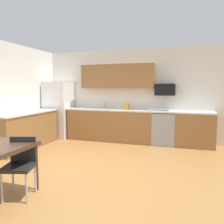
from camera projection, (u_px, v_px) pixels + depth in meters
name	position (u px, v px, depth m)	size (l,w,h in m)	color
ground_plane	(96.00, 167.00, 4.48)	(12.00, 12.00, 0.00)	#9E6B38
wall_back	(129.00, 95.00, 6.84)	(5.80, 0.10, 2.70)	white
cabinet_run_back	(110.00, 125.00, 6.76)	(2.54, 0.60, 0.90)	olive
cabinet_run_back_right	(195.00, 130.00, 6.03)	(1.01, 0.60, 0.90)	olive
cabinet_run_left	(26.00, 131.00, 5.90)	(0.60, 2.00, 0.90)	olive
countertop_back	(126.00, 110.00, 6.56)	(4.80, 0.64, 0.04)	silver
countertop_left	(25.00, 113.00, 5.85)	(0.64, 2.00, 0.04)	silver
upper_cabinets_back	(117.00, 76.00, 6.67)	(2.20, 0.34, 0.70)	olive
refrigerator	(59.00, 110.00, 7.16)	(0.76, 0.70, 1.75)	white
oven_range	(164.00, 128.00, 6.27)	(0.60, 0.60, 0.91)	#999BA0
microwave	(165.00, 90.00, 6.25)	(0.54, 0.36, 0.32)	black
sink_basin	(103.00, 111.00, 6.78)	(0.48, 0.40, 0.14)	#A5A8AD
sink_faucet	(105.00, 105.00, 6.94)	(0.02, 0.02, 0.24)	#B2B5BA
chair_near_table	(21.00, 162.00, 3.27)	(0.50, 0.50, 0.85)	black
kettle	(127.00, 107.00, 6.59)	(0.14, 0.14, 0.20)	orange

